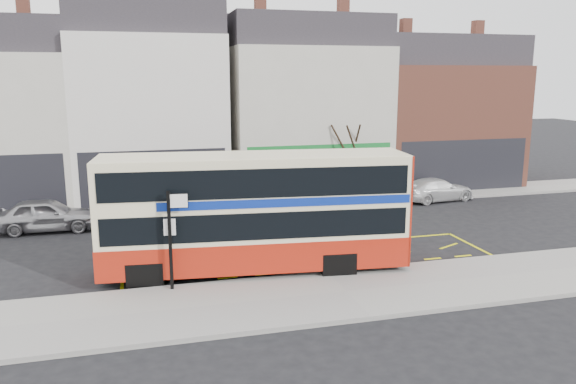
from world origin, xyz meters
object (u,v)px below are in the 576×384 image
object	(u,v)px
bus_stop_post	(172,231)
car_silver	(46,215)
car_white	(437,190)
double_decker_bus	(256,212)
car_grey	(264,203)
street_tree_right	(345,134)

from	to	relation	value
bus_stop_post	car_silver	distance (m)	10.45
bus_stop_post	car_white	world-z (taller)	bus_stop_post
car_white	double_decker_bus	bearing A→B (deg)	118.00
bus_stop_post	car_white	xyz separation A→B (m)	(15.23, 10.13, -1.45)
car_grey	car_white	bearing A→B (deg)	-76.29
bus_stop_post	car_grey	bearing A→B (deg)	68.13
double_decker_bus	car_grey	xyz separation A→B (m)	(2.10, 8.18, -1.63)
double_decker_bus	street_tree_right	size ratio (longest dim) A/B	1.98
double_decker_bus	car_silver	distance (m)	11.32
car_white	street_tree_right	size ratio (longest dim) A/B	0.80
bus_stop_post	street_tree_right	size ratio (longest dim) A/B	0.59
bus_stop_post	street_tree_right	distance (m)	15.69
car_silver	car_white	distance (m)	20.34
bus_stop_post	car_white	bearing A→B (deg)	40.15
double_decker_bus	bus_stop_post	size ratio (longest dim) A/B	3.35
double_decker_bus	car_white	xyz separation A→B (m)	(12.24, 8.89, -1.61)
bus_stop_post	street_tree_right	xyz separation A→B (m)	(10.25, 11.76, 1.67)
double_decker_bus	street_tree_right	distance (m)	12.88
bus_stop_post	car_white	size ratio (longest dim) A/B	0.74
bus_stop_post	car_grey	size ratio (longest dim) A/B	0.87
car_white	bus_stop_post	bearing A→B (deg)	115.63
car_grey	street_tree_right	size ratio (longest dim) A/B	0.68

